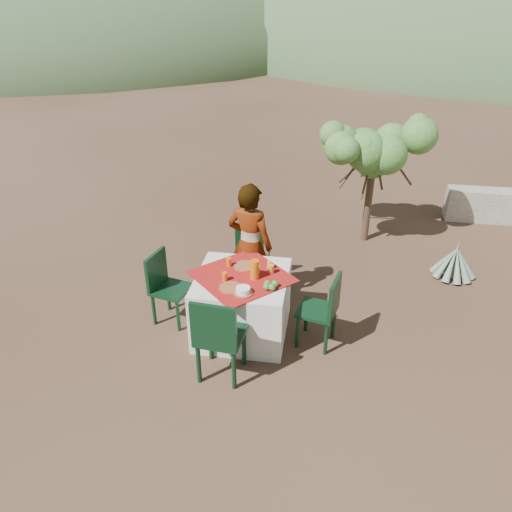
{
  "coord_description": "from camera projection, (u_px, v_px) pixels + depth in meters",
  "views": [
    {
      "loc": [
        0.31,
        -4.96,
        3.66
      ],
      "look_at": [
        -0.49,
        0.09,
        0.8
      ],
      "focal_mm": 35.0,
      "sensor_mm": 36.0,
      "label": 1
    }
  ],
  "objects": [
    {
      "name": "napkin_holder",
      "position": [
        256.0,
        270.0,
        5.57
      ],
      "size": [
        0.07,
        0.04,
        0.09
      ],
      "primitive_type": "cube",
      "rotation": [
        0.0,
        0.0,
        0.03
      ],
      "color": "white",
      "rests_on": "table"
    },
    {
      "name": "glass_far",
      "position": [
        229.0,
        262.0,
        5.72
      ],
      "size": [
        0.06,
        0.06,
        0.1
      ],
      "primitive_type": "cylinder",
      "color": "#D35A0D",
      "rests_on": "table"
    },
    {
      "name": "plate_far",
      "position": [
        245.0,
        266.0,
        5.72
      ],
      "size": [
        0.26,
        0.26,
        0.01
      ],
      "primitive_type": "cylinder",
      "color": "brown",
      "rests_on": "table"
    },
    {
      "name": "white_bowl",
      "position": [
        243.0,
        290.0,
        5.22
      ],
      "size": [
        0.15,
        0.15,
        0.06
      ],
      "primitive_type": "cylinder",
      "color": "white",
      "rests_on": "bowl_plate"
    },
    {
      "name": "plate_near",
      "position": [
        230.0,
        288.0,
        5.32
      ],
      "size": [
        0.25,
        0.25,
        0.01
      ],
      "primitive_type": "cylinder",
      "color": "brown",
      "rests_on": "table"
    },
    {
      "name": "glass_near",
      "position": [
        225.0,
        277.0,
        5.44
      ],
      "size": [
        0.06,
        0.06,
        0.1
      ],
      "primitive_type": "cylinder",
      "color": "#D35A0D",
      "rests_on": "table"
    },
    {
      "name": "person",
      "position": [
        250.0,
        245.0,
        6.1
      ],
      "size": [
        0.67,
        0.53,
        1.6
      ],
      "primitive_type": "imported",
      "rotation": [
        0.0,
        0.0,
        2.85
      ],
      "color": "#8C6651",
      "rests_on": "ground"
    },
    {
      "name": "hill_near_left",
      "position": [
        74.0,
        39.0,
        34.44
      ],
      "size": [
        40.0,
        40.0,
        16.0
      ],
      "primitive_type": "ellipsoid",
      "color": "#38542F",
      "rests_on": "ground"
    },
    {
      "name": "table",
      "position": [
        242.0,
        304.0,
        5.73
      ],
      "size": [
        1.3,
        1.3,
        0.76
      ],
      "color": "white",
      "rests_on": "ground"
    },
    {
      "name": "hill_far_center",
      "position": [
        301.0,
        19.0,
        51.49
      ],
      "size": [
        60.0,
        60.0,
        24.0
      ],
      "primitive_type": "ellipsoid",
      "color": "gray",
      "rests_on": "ground"
    },
    {
      "name": "jar_left",
      "position": [
        271.0,
        269.0,
        5.57
      ],
      "size": [
        0.06,
        0.06,
        0.1
      ],
      "primitive_type": "cylinder",
      "color": "orange",
      "rests_on": "table"
    },
    {
      "name": "chair_left",
      "position": [
        166.0,
        284.0,
        5.9
      ],
      "size": [
        0.49,
        0.49,
        0.88
      ],
      "rotation": [
        0.0,
        0.0,
        1.34
      ],
      "color": "black",
      "rests_on": "ground"
    },
    {
      "name": "fruit_cluster",
      "position": [
        270.0,
        285.0,
        5.3
      ],
      "size": [
        0.16,
        0.15,
        0.08
      ],
      "color": "#3F782B",
      "rests_on": "table"
    },
    {
      "name": "chair_right",
      "position": [
        324.0,
        308.0,
        5.48
      ],
      "size": [
        0.49,
        0.49,
        0.88
      ],
      "rotation": [
        0.0,
        0.0,
        4.48
      ],
      "color": "black",
      "rests_on": "ground"
    },
    {
      "name": "jar_right",
      "position": [
        270.0,
        265.0,
        5.67
      ],
      "size": [
        0.06,
        0.06,
        0.09
      ],
      "primitive_type": "cylinder",
      "color": "orange",
      "rests_on": "table"
    },
    {
      "name": "bowl_plate",
      "position": [
        243.0,
        293.0,
        5.24
      ],
      "size": [
        0.21,
        0.21,
        0.01
      ],
      "primitive_type": "cylinder",
      "color": "brown",
      "rests_on": "table"
    },
    {
      "name": "ground",
      "position": [
        295.0,
        320.0,
        6.1
      ],
      "size": [
        160.0,
        160.0,
        0.0
      ],
      "primitive_type": "plane",
      "color": "#342117",
      "rests_on": "ground"
    },
    {
      "name": "agave",
      "position": [
        454.0,
        263.0,
        6.9
      ],
      "size": [
        0.6,
        0.6,
        0.64
      ],
      "rotation": [
        0.0,
        0.0,
        0.41
      ],
      "color": "slate",
      "rests_on": "ground"
    },
    {
      "name": "chair_far",
      "position": [
        249.0,
        255.0,
        6.59
      ],
      "size": [
        0.41,
        0.41,
        0.82
      ],
      "rotation": [
        0.0,
        0.0,
        0.08
      ],
      "color": "black",
      "rests_on": "ground"
    },
    {
      "name": "hill_near_right",
      "position": [
        508.0,
        37.0,
        35.49
      ],
      "size": [
        48.0,
        48.0,
        20.0
      ],
      "primitive_type": "ellipsoid",
      "color": "#38542F",
      "rests_on": "ground"
    },
    {
      "name": "shrub_tree",
      "position": [
        377.0,
        155.0,
        7.35
      ],
      "size": [
        1.48,
        1.45,
        1.74
      ],
      "color": "#4B3725",
      "rests_on": "ground"
    },
    {
      "name": "juice_pitcher",
      "position": [
        255.0,
        269.0,
        5.45
      ],
      "size": [
        0.1,
        0.1,
        0.22
      ],
      "primitive_type": "cylinder",
      "color": "#D35A0D",
      "rests_on": "table"
    },
    {
      "name": "chair_near",
      "position": [
        218.0,
        336.0,
        4.95
      ],
      "size": [
        0.5,
        0.5,
        1.0
      ],
      "rotation": [
        0.0,
        0.0,
        3.05
      ],
      "color": "black",
      "rests_on": "ground"
    }
  ]
}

